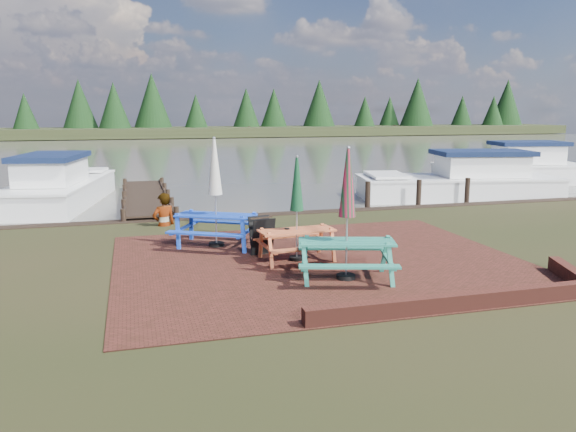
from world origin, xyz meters
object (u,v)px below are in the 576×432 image
Objects in this scene: picnic_table_blue at (216,210)px; jetty at (146,197)px; boat_far at (513,170)px; person at (163,194)px; boat_near at (462,183)px; chalkboard at (262,235)px; picnic_table_teal at (347,235)px; boat_jetty at (59,189)px; picnic_table_red at (297,225)px.

picnic_table_blue reaches higher than jetty.
boat_far is 18.58m from person.
person reaches higher than boat_near.
boat_far reaches higher than chalkboard.
boat_far is (16.15, 9.86, -0.47)m from picnic_table_blue.
chalkboard is at bearing 132.41° from picnic_table_teal.
chalkboard is at bearing 96.96° from person.
picnic_table_teal is 0.32× the size of boat_near.
boat_far is (20.79, 0.95, 0.02)m from boat_jetty.
picnic_table_red is 12.39m from boat_jetty.
chalkboard is 4.57m from person.
person is at bearing 139.40° from picnic_table_blue.
picnic_table_blue is at bearing 132.13° from boat_far.
jetty is (-1.47, 8.21, -0.83)m from picnic_table_blue.
chalkboard is 0.10× the size of jetty.
person is at bearing 114.88° from picnic_table_red.
picnic_table_blue is 10.06m from boat_jetty.
picnic_table_blue is 0.36× the size of boat_far.
person is at bearing 122.36° from boat_far.
boat_jetty is (-3.16, 0.70, 0.34)m from jetty.
jetty is 12.61m from boat_near.
boat_jetty is 4.10× the size of person.
boat_far is at bearing 12.53° from boat_jetty.
picnic_table_teal is 2.98× the size of chalkboard.
picnic_table_blue is (-2.10, 3.48, 0.02)m from picnic_table_teal.
picnic_table_blue is 12.63m from boat_near.
picnic_table_red is 2.66× the size of chalkboard.
boat_jetty is 6.90m from person.
jetty is at bearing 123.57° from picnic_table_teal.
boat_jetty is (-4.64, 8.92, -0.49)m from picnic_table_blue.
boat_near is at bearing -9.00° from jetty.
picnic_table_red is at bearing 141.75° from boat_near.
picnic_table_blue is 1.40× the size of person.
picnic_table_teal is at bearing -76.31° from chalkboard.
jetty is at bearing 129.30° from picnic_table_blue.
chalkboard is at bearing -19.36° from picnic_table_blue.
chalkboard is 0.11× the size of boat_near.
person is (3.52, -5.90, 0.51)m from boat_jetty.
boat_jetty is (-5.56, 9.96, -0.01)m from chalkboard.
boat_far is at bearing 60.07° from picnic_table_teal.
picnic_table_teal reaches higher than boat_jetty.
boat_far is at bearing 23.44° from chalkboard.
chalkboard is (-1.18, 2.43, -0.47)m from picnic_table_teal.
boat_jetty is (-6.74, 12.39, -0.48)m from picnic_table_teal.
picnic_table_blue is 3.03× the size of chalkboard.
picnic_table_teal is 12.25m from jetty.
picnic_table_teal is 0.98× the size of picnic_table_blue.
boat_near is at bearing 58.75° from picnic_table_blue.
boat_far is (15.23, 10.91, 0.01)m from chalkboard.
picnic_table_red is 0.26× the size of jetty.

